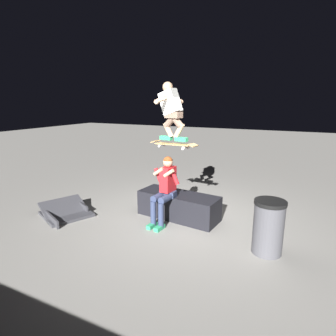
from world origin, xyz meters
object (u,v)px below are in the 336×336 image
(kicker_ramp, at_px, (66,213))
(trash_bin, at_px, (268,227))
(ledge_box_main, at_px, (178,206))
(skater_airborne, at_px, (171,109))
(skateboard, at_px, (174,144))
(person_sitting_on_ledge, at_px, (165,187))

(kicker_ramp, height_order, trash_bin, trash_bin)
(ledge_box_main, height_order, trash_bin, trash_bin)
(skater_airborne, height_order, kicker_ramp, skater_airborne)
(skater_airborne, bearing_deg, ledge_box_main, -131.48)
(trash_bin, bearing_deg, skater_airborne, -15.30)
(skateboard, relative_size, trash_bin, 1.15)
(kicker_ramp, bearing_deg, ledge_box_main, -156.56)
(person_sitting_on_ledge, distance_m, skateboard, 0.86)
(kicker_ramp, bearing_deg, skater_airborne, -158.40)
(person_sitting_on_ledge, height_order, skater_airborne, skater_airborne)
(skateboard, bearing_deg, person_sitting_on_ledge, 70.49)
(ledge_box_main, height_order, kicker_ramp, ledge_box_main)
(ledge_box_main, bearing_deg, skater_airborne, 48.52)
(trash_bin, bearing_deg, skateboard, -15.47)
(ledge_box_main, xyz_separation_m, person_sitting_on_ledge, (0.14, 0.36, 0.50))
(ledge_box_main, distance_m, person_sitting_on_ledge, 0.63)
(skater_airborne, height_order, trash_bin, skater_airborne)
(person_sitting_on_ledge, height_order, skateboard, skateboard)
(skater_airborne, bearing_deg, trash_bin, 164.70)
(ledge_box_main, relative_size, trash_bin, 1.91)
(person_sitting_on_ledge, relative_size, skater_airborne, 1.22)
(skater_airborne, bearing_deg, skateboard, 170.70)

